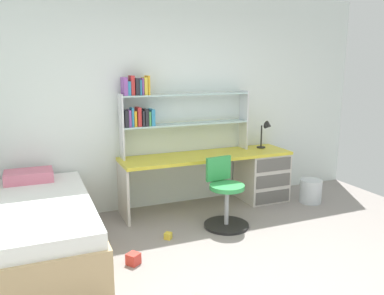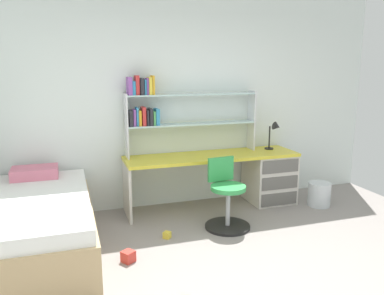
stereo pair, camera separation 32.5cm
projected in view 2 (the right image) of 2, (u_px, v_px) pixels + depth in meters
The scene contains 9 objects.
room_shell at pixel (87, 115), 3.55m from camera, with size 5.70×5.80×2.77m.
desk at pixel (254, 174), 5.23m from camera, with size 2.25×0.59×0.71m.
bookshelf_hutch at pixel (169, 109), 4.87m from camera, with size 1.71×0.22×1.01m.
desk_lamp at pixel (275, 131), 5.27m from camera, with size 0.20×0.17×0.38m.
swivel_chair at pixel (227, 201), 4.44m from camera, with size 0.52×0.52×0.79m.
bed_platform at pixel (33, 226), 3.80m from camera, with size 1.14×1.96×0.70m.
waste_bin at pixel (319, 194), 5.15m from camera, with size 0.29×0.29×0.32m, color silver.
toy_block_red_0 at pixel (128, 256), 3.68m from camera, with size 0.11×0.11×0.11m, color red.
toy_block_yellow_1 at pixel (167, 235), 4.19m from camera, with size 0.07×0.07×0.07m, color gold.
Camera 2 is at (-1.39, -2.46, 1.82)m, focal length 36.39 mm.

